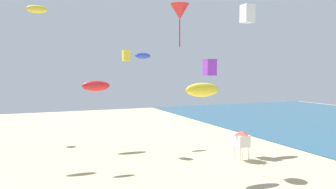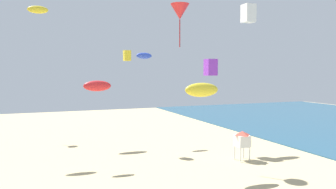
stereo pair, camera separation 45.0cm
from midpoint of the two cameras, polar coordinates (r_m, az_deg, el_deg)
The scene contains 9 objects.
lifeguard_stand at distance 29.11m, azimuth 13.22°, elevation -7.60°, with size 1.10×1.10×2.55m.
kite_yellow_parafoil_2 at distance 23.63m, azimuth 6.43°, elevation 0.81°, with size 2.61×0.73×1.02m.
kite_yellow_parafoil_3 at distance 30.58m, azimuth -21.32°, elevation 13.60°, with size 1.68×0.47×0.65m.
kite_red_parafoil at distance 33.36m, azimuth -11.83°, elevation 1.47°, with size 2.75×0.76×1.07m.
kite_purple_box at distance 31.23m, azimuth 7.84°, elevation 4.72°, with size 0.99×0.99×1.56m.
kite_white_box at distance 30.29m, azimuth 14.25°, elevation 13.52°, with size 0.99×0.99×1.56m.
kite_yellow_box at distance 31.75m, azimuth -6.73°, elevation 6.74°, with size 0.64×0.64×1.00m.
kite_blue_parafoil at distance 34.60m, azimuth -3.82°, elevation 6.74°, with size 1.69×0.47×0.66m.
kite_red_delta at distance 27.28m, azimuth 2.56°, elevation 14.19°, with size 1.53×1.53×3.47m.
Camera 2 is at (-4.99, -6.23, 7.55)m, focal length 35.02 mm.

